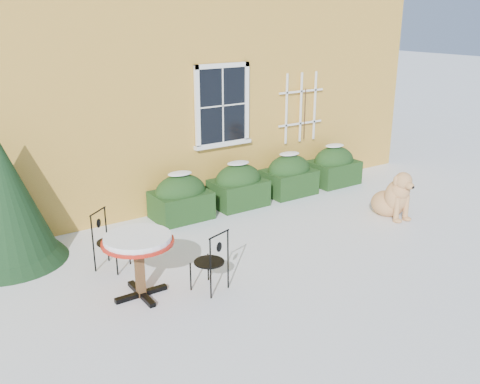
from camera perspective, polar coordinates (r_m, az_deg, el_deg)
ground at (r=8.41m, az=3.84°, el=-7.64°), size 80.00×80.00×0.00m
house at (r=13.75m, az=-14.67°, el=15.98°), size 12.40×8.40×6.40m
hedge_row at (r=11.08m, az=2.61°, el=1.21°), size 4.95×0.80×0.91m
evergreen_shrub at (r=8.92m, az=-23.97°, el=-1.66°), size 1.78×1.78×2.16m
bistro_table at (r=7.30m, az=-10.81°, el=-5.69°), size 0.97×0.97×0.90m
patio_chair_near at (r=7.47m, az=-3.09°, el=-7.34°), size 0.50×0.50×0.90m
patio_chair_far at (r=8.33m, az=-13.83°, el=-5.00°), size 0.56×0.56×0.91m
dog at (r=10.51m, az=16.07°, el=-0.59°), size 0.70×1.05×0.97m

